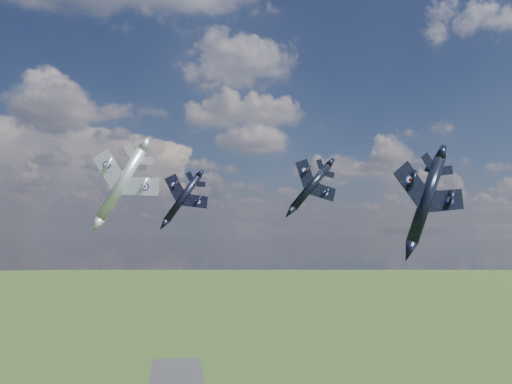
{
  "coord_description": "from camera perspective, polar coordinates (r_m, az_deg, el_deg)",
  "views": [
    {
      "loc": [
        -5.54,
        -63.27,
        76.75
      ],
      "look_at": [
        8.02,
        13.89,
        82.97
      ],
      "focal_mm": 35.0,
      "sensor_mm": 36.0,
      "label": 1
    }
  ],
  "objects": [
    {
      "name": "jet_lead_navy",
      "position": [
        84.75,
        -8.41,
        -0.72
      ],
      "size": [
        9.3,
        12.8,
        7.19
      ],
      "primitive_type": null,
      "rotation": [
        0.0,
        0.6,
        0.04
      ],
      "color": "black"
    },
    {
      "name": "jet_right_navy",
      "position": [
        68.91,
        18.85,
        -0.89
      ],
      "size": [
        14.2,
        17.91,
        7.72
      ],
      "primitive_type": null,
      "rotation": [
        0.0,
        0.39,
        0.12
      ],
      "color": "black"
    },
    {
      "name": "jet_left_silver",
      "position": [
        76.34,
        -15.15,
        0.88
      ],
      "size": [
        13.83,
        17.65,
        8.65
      ],
      "primitive_type": null,
      "rotation": [
        0.0,
        0.51,
        -0.13
      ],
      "color": "#AAABB5"
    },
    {
      "name": "jet_high_navy",
      "position": [
        92.2,
        6.28,
        0.61
      ],
      "size": [
        12.8,
        16.65,
        9.47
      ],
      "primitive_type": null,
      "rotation": [
        0.0,
        0.73,
        0.2
      ],
      "color": "black"
    }
  ]
}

